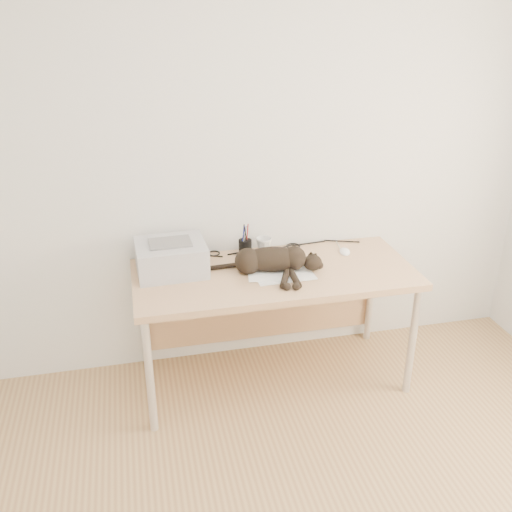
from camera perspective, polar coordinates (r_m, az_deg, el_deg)
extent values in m
plane|color=silver|center=(3.38, 0.45, 9.67)|extent=(3.50, 0.00, 3.50)
cube|color=tan|center=(3.26, 1.87, -1.86)|extent=(1.60, 0.70, 0.04)
cylinder|color=silver|center=(3.11, -10.58, -11.76)|extent=(0.04, 0.04, 0.70)
cylinder|color=silver|center=(3.45, 15.36, -8.24)|extent=(0.04, 0.04, 0.70)
cylinder|color=silver|center=(3.61, -11.12, -6.20)|extent=(0.04, 0.04, 0.70)
cylinder|color=silver|center=(3.91, 11.39, -3.68)|extent=(0.04, 0.04, 0.70)
cube|color=tan|center=(3.69, 0.51, -4.09)|extent=(1.48, 0.02, 0.60)
cube|color=#A7A8AC|center=(3.24, -8.48, -0.15)|extent=(0.40, 0.34, 0.17)
cube|color=black|center=(3.24, -8.49, -0.01)|extent=(0.33, 0.03, 0.10)
cube|color=slate|center=(3.21, -8.59, 1.34)|extent=(0.24, 0.17, 0.01)
cube|color=white|center=(3.22, 2.73, -1.76)|extent=(0.34, 0.25, 0.00)
cube|color=white|center=(3.23, 2.13, -1.61)|extent=(0.37, 0.29, 0.00)
ellipsoid|color=black|center=(3.22, 1.69, -0.33)|extent=(0.37, 0.21, 0.14)
sphere|color=black|center=(3.21, -0.81, -0.53)|extent=(0.15, 0.15, 0.15)
ellipsoid|color=black|center=(3.24, 5.69, -0.66)|extent=(0.12, 0.11, 0.09)
cone|color=black|center=(3.27, 5.53, 0.25)|extent=(0.04, 0.05, 0.05)
cone|color=black|center=(3.27, 5.97, 0.13)|extent=(0.04, 0.06, 0.05)
cylinder|color=black|center=(3.13, 2.94, -2.20)|extent=(0.07, 0.20, 0.04)
cylinder|color=black|center=(3.14, 3.86, -2.18)|extent=(0.07, 0.20, 0.04)
cylinder|color=black|center=(3.28, -3.29, -1.04)|extent=(0.22, 0.07, 0.03)
imported|color=silver|center=(3.48, 0.81, 1.12)|extent=(0.14, 0.14, 0.09)
cylinder|color=black|center=(3.41, -1.09, 0.79)|extent=(0.08, 0.08, 0.11)
cylinder|color=#990C0C|center=(3.38, -1.29, 1.90)|extent=(0.01, 0.01, 0.15)
cylinder|color=navy|center=(3.39, -0.94, 2.00)|extent=(0.01, 0.01, 0.15)
cylinder|color=black|center=(3.37, -1.06, 1.84)|extent=(0.01, 0.01, 0.15)
cube|color=slate|center=(3.41, 0.31, -0.05)|extent=(0.10, 0.18, 0.02)
cube|color=black|center=(3.38, 3.92, -0.28)|extent=(0.07, 0.20, 0.02)
ellipsoid|color=white|center=(3.52, 8.88, 0.61)|extent=(0.09, 0.12, 0.04)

